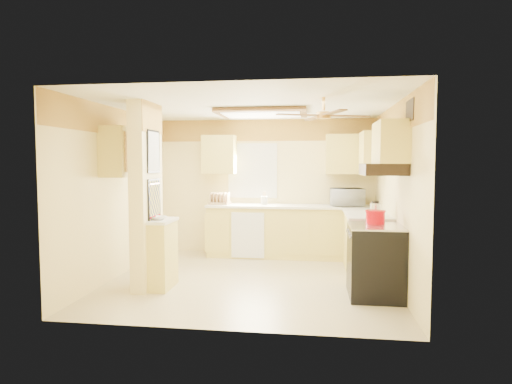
# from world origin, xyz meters

# --- Properties ---
(floor) EXTENTS (4.00, 4.00, 0.00)m
(floor) POSITION_xyz_m (0.00, 0.00, 0.00)
(floor) COLOR #CAB88C
(floor) RESTS_ON ground
(ceiling) EXTENTS (4.00, 4.00, 0.00)m
(ceiling) POSITION_xyz_m (0.00, 0.00, 2.50)
(ceiling) COLOR white
(ceiling) RESTS_ON wall_back
(wall_back) EXTENTS (4.00, 0.00, 4.00)m
(wall_back) POSITION_xyz_m (0.00, 1.90, 1.25)
(wall_back) COLOR #FFE89B
(wall_back) RESTS_ON floor
(wall_front) EXTENTS (4.00, 0.00, 4.00)m
(wall_front) POSITION_xyz_m (0.00, -1.90, 1.25)
(wall_front) COLOR #FFE89B
(wall_front) RESTS_ON floor
(wall_left) EXTENTS (0.00, 3.80, 3.80)m
(wall_left) POSITION_xyz_m (-2.00, 0.00, 1.25)
(wall_left) COLOR #FFE89B
(wall_left) RESTS_ON floor
(wall_right) EXTENTS (0.00, 3.80, 3.80)m
(wall_right) POSITION_xyz_m (2.00, 0.00, 1.25)
(wall_right) COLOR #FFE89B
(wall_right) RESTS_ON floor
(wallpaper_border) EXTENTS (4.00, 0.02, 0.40)m
(wallpaper_border) POSITION_xyz_m (0.00, 1.88, 2.30)
(wallpaper_border) COLOR #FFC54B
(wallpaper_border) RESTS_ON wall_back
(partition_column) EXTENTS (0.20, 0.70, 2.50)m
(partition_column) POSITION_xyz_m (-1.35, -0.55, 1.25)
(partition_column) COLOR #FFE89B
(partition_column) RESTS_ON floor
(partition_ledge) EXTENTS (0.25, 0.55, 0.90)m
(partition_ledge) POSITION_xyz_m (-1.13, -0.55, 0.45)
(partition_ledge) COLOR #F1D85E
(partition_ledge) RESTS_ON floor
(ledge_top) EXTENTS (0.28, 0.58, 0.04)m
(ledge_top) POSITION_xyz_m (-1.13, -0.55, 0.92)
(ledge_top) COLOR silver
(ledge_top) RESTS_ON partition_ledge
(lower_cabinets_back) EXTENTS (3.00, 0.60, 0.90)m
(lower_cabinets_back) POSITION_xyz_m (0.50, 1.60, 0.45)
(lower_cabinets_back) COLOR #F1D85E
(lower_cabinets_back) RESTS_ON floor
(lower_cabinets_right) EXTENTS (0.60, 1.40, 0.90)m
(lower_cabinets_right) POSITION_xyz_m (1.70, 0.60, 0.45)
(lower_cabinets_right) COLOR #F1D85E
(lower_cabinets_right) RESTS_ON floor
(countertop_back) EXTENTS (3.04, 0.64, 0.04)m
(countertop_back) POSITION_xyz_m (0.50, 1.59, 0.92)
(countertop_back) COLOR silver
(countertop_back) RESTS_ON lower_cabinets_back
(countertop_right) EXTENTS (0.64, 1.44, 0.04)m
(countertop_right) POSITION_xyz_m (1.69, 0.60, 0.92)
(countertop_right) COLOR silver
(countertop_right) RESTS_ON lower_cabinets_right
(dishwasher_panel) EXTENTS (0.58, 0.02, 0.80)m
(dishwasher_panel) POSITION_xyz_m (-0.25, 1.29, 0.43)
(dishwasher_panel) COLOR white
(dishwasher_panel) RESTS_ON lower_cabinets_back
(window) EXTENTS (0.92, 0.02, 1.02)m
(window) POSITION_xyz_m (-0.25, 1.89, 1.55)
(window) COLOR white
(window) RESTS_ON wall_back
(upper_cab_back_left) EXTENTS (0.60, 0.35, 0.70)m
(upper_cab_back_left) POSITION_xyz_m (-0.85, 1.72, 1.85)
(upper_cab_back_left) COLOR #F1D85E
(upper_cab_back_left) RESTS_ON wall_back
(upper_cab_back_right) EXTENTS (0.90, 0.35, 0.70)m
(upper_cab_back_right) POSITION_xyz_m (1.55, 1.72, 1.85)
(upper_cab_back_right) COLOR #F1D85E
(upper_cab_back_right) RESTS_ON wall_back
(upper_cab_right) EXTENTS (0.35, 1.00, 0.70)m
(upper_cab_right) POSITION_xyz_m (1.82, 1.25, 1.85)
(upper_cab_right) COLOR #F1D85E
(upper_cab_right) RESTS_ON wall_right
(upper_cab_left_wall) EXTENTS (0.35, 0.75, 0.70)m
(upper_cab_left_wall) POSITION_xyz_m (-1.82, -0.25, 1.85)
(upper_cab_left_wall) COLOR #F1D85E
(upper_cab_left_wall) RESTS_ON wall_left
(upper_cab_over_stove) EXTENTS (0.35, 0.76, 0.52)m
(upper_cab_over_stove) POSITION_xyz_m (1.82, -0.55, 1.95)
(upper_cab_over_stove) COLOR #F1D85E
(upper_cab_over_stove) RESTS_ON wall_right
(stove) EXTENTS (0.68, 0.77, 0.92)m
(stove) POSITION_xyz_m (1.67, -0.55, 0.46)
(stove) COLOR black
(stove) RESTS_ON floor
(range_hood) EXTENTS (0.50, 0.76, 0.14)m
(range_hood) POSITION_xyz_m (1.74, -0.55, 1.62)
(range_hood) COLOR black
(range_hood) RESTS_ON upper_cab_over_stove
(poster_menu) EXTENTS (0.02, 0.42, 0.57)m
(poster_menu) POSITION_xyz_m (-1.24, -0.55, 1.85)
(poster_menu) COLOR black
(poster_menu) RESTS_ON partition_column
(poster_nashville) EXTENTS (0.02, 0.42, 0.57)m
(poster_nashville) POSITION_xyz_m (-1.24, -0.55, 1.20)
(poster_nashville) COLOR black
(poster_nashville) RESTS_ON partition_column
(ceiling_light_panel) EXTENTS (1.35, 0.95, 0.06)m
(ceiling_light_panel) POSITION_xyz_m (0.10, 0.50, 2.46)
(ceiling_light_panel) COLOR brown
(ceiling_light_panel) RESTS_ON ceiling
(ceiling_fan) EXTENTS (1.15, 1.15, 0.26)m
(ceiling_fan) POSITION_xyz_m (1.00, -0.70, 2.29)
(ceiling_fan) COLOR gold
(ceiling_fan) RESTS_ON ceiling
(vent_grate) EXTENTS (0.02, 0.40, 0.25)m
(vent_grate) POSITION_xyz_m (1.98, -0.90, 2.30)
(vent_grate) COLOR black
(vent_grate) RESTS_ON wall_right
(microwave) EXTENTS (0.60, 0.43, 0.31)m
(microwave) POSITION_xyz_m (1.48, 1.58, 1.10)
(microwave) COLOR white
(microwave) RESTS_ON countertop_back
(bowl) EXTENTS (0.25, 0.25, 0.05)m
(bowl) POSITION_xyz_m (-1.16, -0.60, 0.96)
(bowl) COLOR white
(bowl) RESTS_ON ledge_top
(dutch_oven) EXTENTS (0.26, 0.26, 0.17)m
(dutch_oven) POSITION_xyz_m (1.68, -0.39, 1.00)
(dutch_oven) COLOR #C4010C
(dutch_oven) RESTS_ON stove
(kettle) EXTENTS (0.15, 0.15, 0.22)m
(kettle) POSITION_xyz_m (1.76, 0.11, 1.04)
(kettle) COLOR silver
(kettle) RESTS_ON countertop_right
(dish_rack) EXTENTS (0.39, 0.31, 0.21)m
(dish_rack) POSITION_xyz_m (-0.82, 1.61, 1.02)
(dish_rack) COLOR #DDB07F
(dish_rack) RESTS_ON countertop_back
(utensil_crock) EXTENTS (0.12, 0.12, 0.23)m
(utensil_crock) POSITION_xyz_m (-0.00, 1.67, 1.02)
(utensil_crock) COLOR white
(utensil_crock) RESTS_ON countertop_back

